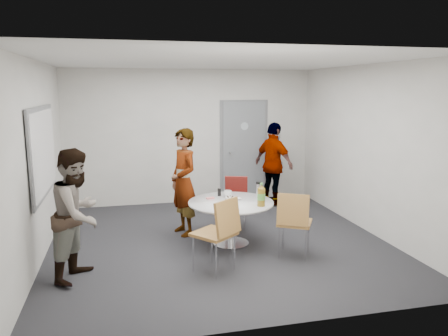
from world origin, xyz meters
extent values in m
plane|color=black|center=(0.00, 0.00, 0.00)|extent=(5.00, 5.00, 0.00)
plane|color=silver|center=(0.00, 0.00, 2.70)|extent=(5.00, 5.00, 0.00)
plane|color=silver|center=(0.00, 2.50, 1.35)|extent=(5.00, 0.00, 5.00)
plane|color=silver|center=(-2.50, 0.00, 1.35)|extent=(0.00, 5.00, 5.00)
plane|color=silver|center=(2.50, 0.00, 1.35)|extent=(0.00, 5.00, 5.00)
plane|color=silver|center=(0.00, -2.50, 1.35)|extent=(5.00, 0.00, 5.00)
cube|color=slate|center=(1.10, 2.47, 1.02)|extent=(0.90, 0.05, 2.05)
cube|color=slate|center=(1.10, 2.50, 1.02)|extent=(1.02, 0.04, 2.12)
cylinder|color=#B2BFC6|center=(1.10, 2.44, 1.55)|extent=(0.16, 0.01, 0.16)
cylinder|color=silver|center=(0.78, 2.41, 1.02)|extent=(0.04, 0.14, 0.04)
cube|color=slate|center=(-2.46, 0.20, 1.45)|extent=(0.03, 1.90, 1.25)
cube|color=white|center=(-2.44, 0.20, 1.45)|extent=(0.01, 1.78, 1.13)
cylinder|color=white|center=(0.16, -0.14, 0.65)|extent=(1.27, 1.27, 0.03)
cylinder|color=silver|center=(0.16, -0.14, 0.33)|extent=(0.09, 0.09, 0.61)
cylinder|color=silver|center=(0.16, -0.14, 0.01)|extent=(0.54, 0.54, 0.02)
cylinder|color=white|center=(0.11, -0.27, 0.67)|extent=(0.18, 0.18, 0.01)
cylinder|color=black|center=(0.11, -0.27, 0.71)|extent=(0.14, 0.14, 0.07)
cylinder|color=white|center=(0.11, -0.27, 0.75)|extent=(0.14, 0.14, 0.02)
cylinder|color=olive|center=(0.51, -0.49, 0.79)|extent=(0.11, 0.11, 0.26)
cylinder|color=#55983D|center=(0.51, -0.49, 0.80)|extent=(0.12, 0.12, 0.10)
cone|color=olive|center=(0.51, -0.49, 0.95)|extent=(0.11, 0.11, 0.05)
cylinder|color=#52A148|center=(0.51, -0.49, 0.99)|extent=(0.04, 0.04, 0.03)
imported|color=white|center=(0.18, 0.14, 0.71)|extent=(0.18, 0.18, 0.10)
cylinder|color=black|center=(0.07, 0.24, 0.72)|extent=(0.05, 0.05, 0.12)
cylinder|color=silver|center=(0.64, 0.02, 0.77)|extent=(0.08, 0.08, 0.21)
cylinder|color=black|center=(0.64, 0.02, 0.89)|extent=(0.08, 0.08, 0.03)
cube|color=#E87475|center=(-0.11, 0.09, 0.67)|extent=(0.14, 0.09, 0.02)
ellipsoid|color=silver|center=(0.27, -0.04, 0.68)|extent=(0.17, 0.17, 0.03)
cube|color=brown|center=(-0.30, -1.05, 0.50)|extent=(0.65, 0.65, 0.04)
cube|color=brown|center=(-0.16, -1.22, 0.75)|extent=(0.41, 0.36, 0.44)
cylinder|color=silver|center=(-0.27, -0.78, 0.25)|extent=(0.02, 0.02, 0.50)
cylinder|color=silver|center=(-0.56, -1.02, 0.25)|extent=(0.02, 0.02, 0.50)
cylinder|color=silver|center=(-0.03, -1.08, 0.25)|extent=(0.02, 0.02, 0.50)
cylinder|color=silver|center=(-0.33, -1.31, 0.25)|extent=(0.02, 0.02, 0.50)
cube|color=brown|center=(0.91, -0.79, 0.48)|extent=(0.61, 0.61, 0.04)
cube|color=brown|center=(0.80, -0.97, 0.72)|extent=(0.41, 0.30, 0.43)
cylinder|color=silver|center=(1.16, -0.72, 0.24)|extent=(0.02, 0.02, 0.48)
cylinder|color=silver|center=(0.84, -0.54, 0.24)|extent=(0.02, 0.02, 0.48)
cylinder|color=silver|center=(0.97, -1.03, 0.24)|extent=(0.02, 0.02, 0.48)
cylinder|color=silver|center=(0.66, -0.85, 0.24)|extent=(0.02, 0.02, 0.48)
cube|color=maroon|center=(0.43, 0.63, 0.43)|extent=(0.51, 0.51, 0.03)
cube|color=maroon|center=(0.49, 0.81, 0.65)|extent=(0.39, 0.21, 0.39)
cylinder|color=silver|center=(0.22, 0.53, 0.22)|extent=(0.02, 0.02, 0.43)
cylinder|color=silver|center=(0.53, 0.42, 0.22)|extent=(0.02, 0.02, 0.43)
cylinder|color=silver|center=(0.33, 0.83, 0.22)|extent=(0.02, 0.02, 0.43)
cylinder|color=silver|center=(0.64, 0.73, 0.22)|extent=(0.02, 0.02, 0.43)
imported|color=#A5C6EA|center=(-0.46, 0.49, 0.85)|extent=(0.57, 0.72, 1.70)
imported|color=white|center=(-1.95, -0.84, 0.81)|extent=(0.88, 0.97, 1.62)
imported|color=black|center=(1.55, 1.86, 0.83)|extent=(0.79, 1.05, 1.66)
camera|label=1|loc=(-1.40, -6.23, 2.31)|focal=35.00mm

